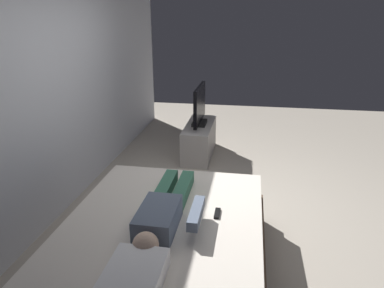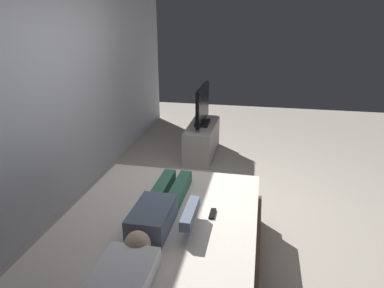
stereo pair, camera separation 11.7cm
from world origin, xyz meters
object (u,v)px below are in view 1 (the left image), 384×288
Objects in this scene: pillow at (133,278)px; remote at (217,213)px; tv at (200,106)px; tv_stand at (199,140)px; person at (164,211)px; bed at (164,251)px.

remote is at bearing -24.92° from pillow.
pillow is 3.47m from tv.
person is at bearing -177.35° from tv_stand.
bed is 1.63× the size of person.
remote is at bearing -69.53° from person.
bed is 0.78m from pillow.
tv is (0.00, -0.00, 0.53)m from tv_stand.
tv reaches higher than tv_stand.
tv is (2.73, 0.13, 0.16)m from person.
person is 2.76m from tv_stand.
remote reaches higher than tv_stand.
tv_stand is at bearing 153.43° from tv.
pillow reaches higher than remote.
remote is (0.15, -0.40, -0.07)m from person.
bed is 2.81m from tv.
remote is 0.17× the size of tv.
tv reaches higher than pillow.
remote is at bearing -168.35° from tv.
tv_stand is (2.73, 0.13, -0.37)m from person.
person reaches higher than tv_stand.
pillow is at bearing -178.05° from tv.
pillow reaches higher than bed.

